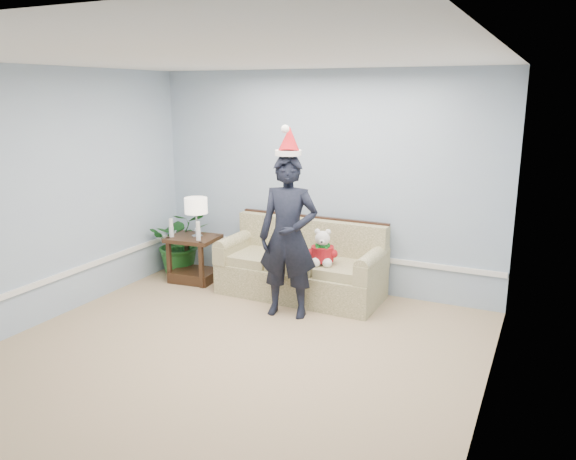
% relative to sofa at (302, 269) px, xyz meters
% --- Properties ---
extents(room_shell, '(4.54, 5.04, 2.74)m').
position_rel_sofa_xyz_m(room_shell, '(0.08, -2.08, 1.02)').
color(room_shell, tan).
rests_on(room_shell, ground).
extents(wainscot_trim, '(4.49, 4.99, 0.06)m').
position_rel_sofa_xyz_m(wainscot_trim, '(-1.10, -0.91, 0.12)').
color(wainscot_trim, white).
rests_on(wainscot_trim, room_shell).
extents(sofa, '(1.98, 0.88, 0.92)m').
position_rel_sofa_xyz_m(sofa, '(0.00, 0.00, 0.00)').
color(sofa, brown).
rests_on(sofa, room_shell).
extents(side_table, '(0.67, 0.58, 0.60)m').
position_rel_sofa_xyz_m(side_table, '(-1.49, -0.15, -0.09)').
color(side_table, '#3C2715').
rests_on(side_table, room_shell).
extents(table_lamp, '(0.29, 0.29, 0.52)m').
position_rel_sofa_xyz_m(table_lamp, '(-1.42, -0.17, 0.67)').
color(table_lamp, silver).
rests_on(table_lamp, side_table).
extents(candle_pair, '(0.48, 0.06, 0.24)m').
position_rel_sofa_xyz_m(candle_pair, '(-1.53, -0.28, 0.39)').
color(candle_pair, silver).
rests_on(candle_pair, side_table).
extents(houseplant, '(1.04, 1.01, 0.88)m').
position_rel_sofa_xyz_m(houseplant, '(-1.85, 0.05, 0.11)').
color(houseplant, '#1E5C21').
rests_on(houseplant, room_shell).
extents(man, '(0.72, 0.54, 1.79)m').
position_rel_sofa_xyz_m(man, '(0.13, -0.66, 0.57)').
color(man, black).
rests_on(man, room_shell).
extents(santa_hat, '(0.35, 0.38, 0.33)m').
position_rel_sofa_xyz_m(santa_hat, '(0.13, -0.65, 1.60)').
color(santa_hat, white).
rests_on(santa_hat, man).
extents(teddy_bear, '(0.33, 0.33, 0.43)m').
position_rel_sofa_xyz_m(teddy_bear, '(0.34, -0.20, 0.31)').
color(teddy_bear, white).
rests_on(teddy_bear, sofa).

